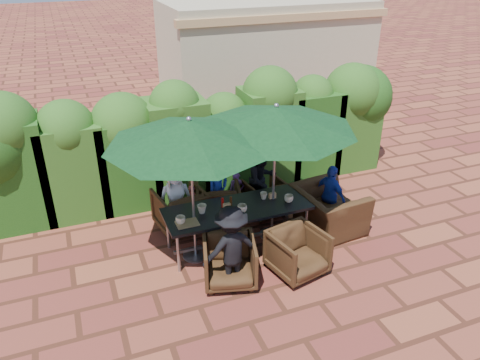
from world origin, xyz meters
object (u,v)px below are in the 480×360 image
object	(u,v)px
chair_near_left	(229,259)
chair_end_right	(329,203)
chair_far_left	(180,208)
chair_near_right	(298,251)
dining_table	(237,211)
umbrella_right	(276,118)
chair_far_mid	(218,200)
umbrella_left	(189,133)
chair_far_right	(265,195)

from	to	relation	value
chair_near_left	chair_end_right	size ratio (longest dim) A/B	0.67
chair_far_left	chair_near_right	world-z (taller)	chair_far_left
dining_table	chair_far_left	world-z (taller)	chair_far_left
umbrella_right	chair_far_left	distance (m)	2.44
dining_table	chair_far_left	size ratio (longest dim) A/B	2.87
umbrella_right	chair_far_mid	bearing A→B (deg)	129.42
chair_near_right	chair_end_right	world-z (taller)	chair_end_right
chair_far_mid	chair_end_right	size ratio (longest dim) A/B	0.69
chair_near_right	chair_end_right	bearing A→B (deg)	27.54
dining_table	umbrella_left	xyz separation A→B (m)	(-0.77, -0.04, 1.54)
dining_table	chair_near_left	world-z (taller)	chair_near_left
dining_table	chair_near_right	xyz separation A→B (m)	(0.62, -1.03, -0.27)
dining_table	chair_near_left	distance (m)	1.01
dining_table	umbrella_left	distance (m)	1.72
chair_far_mid	umbrella_left	bearing A→B (deg)	67.19
chair_far_left	chair_far_mid	xyz separation A→B (m)	(0.73, 0.05, -0.02)
chair_far_right	chair_near_right	xyz separation A→B (m)	(-0.28, -1.88, 0.04)
chair_far_mid	chair_far_right	xyz separation A→B (m)	(0.93, -0.08, -0.05)
chair_far_left	chair_near_right	distance (m)	2.36
dining_table	umbrella_right	world-z (taller)	umbrella_right
umbrella_left	chair_end_right	bearing A→B (deg)	-1.20
dining_table	chair_near_right	distance (m)	1.23
chair_near_left	umbrella_right	bearing A→B (deg)	53.99
dining_table	chair_end_right	size ratio (longest dim) A/B	2.05
chair_far_mid	chair_far_right	bearing A→B (deg)	-170.97
umbrella_left	chair_end_right	world-z (taller)	umbrella_left
umbrella_right	chair_far_left	bearing A→B (deg)	150.42
umbrella_right	chair_far_right	size ratio (longest dim) A/B	3.61
chair_far_mid	chair_near_left	bearing A→B (deg)	90.71
chair_far_mid	dining_table	bearing A→B (deg)	106.31
chair_far_left	umbrella_left	bearing A→B (deg)	80.99
chair_far_right	umbrella_right	bearing A→B (deg)	67.27
umbrella_right	chair_far_left	xyz separation A→B (m)	(-1.45, 0.82, -1.78)
umbrella_right	chair_near_left	world-z (taller)	umbrella_right
dining_table	umbrella_right	xyz separation A→B (m)	(0.68, 0.06, 1.54)
dining_table	chair_near_right	size ratio (longest dim) A/B	3.06
chair_far_right	chair_near_left	world-z (taller)	chair_near_left
chair_far_left	chair_far_right	distance (m)	1.67
umbrella_left	chair_near_left	world-z (taller)	umbrella_left
umbrella_right	chair_far_right	xyz separation A→B (m)	(0.22, 0.79, -1.85)
umbrella_left	chair_near_left	bearing A→B (deg)	-69.50
umbrella_right	chair_near_right	distance (m)	2.11
chair_far_mid	chair_end_right	xyz separation A→B (m)	(1.76, -1.02, 0.11)
chair_near_left	chair_near_right	distance (m)	1.09
dining_table	chair_far_right	world-z (taller)	dining_table
chair_far_mid	chair_near_left	world-z (taller)	chair_far_mid
umbrella_right	chair_far_right	bearing A→B (deg)	74.67
chair_far_left	chair_near_left	distance (m)	1.76
chair_far_left	chair_far_right	bearing A→B (deg)	169.89
chair_far_mid	chair_far_right	distance (m)	0.94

